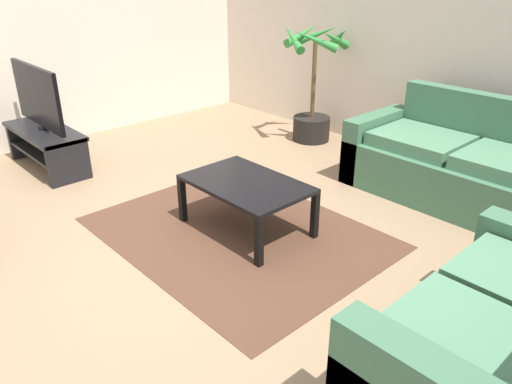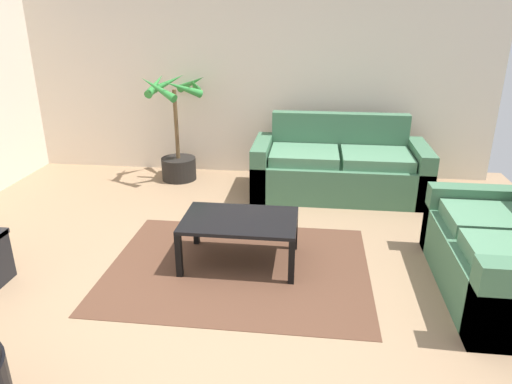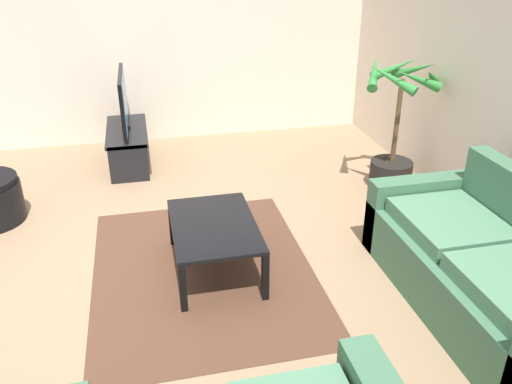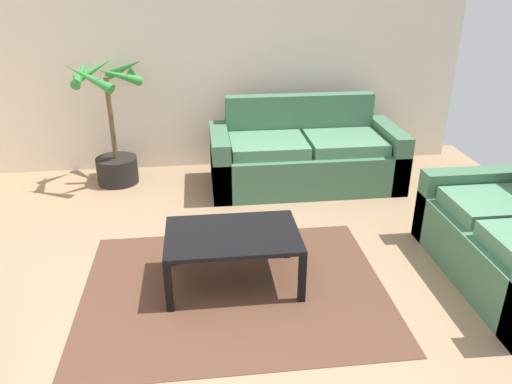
# 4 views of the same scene
# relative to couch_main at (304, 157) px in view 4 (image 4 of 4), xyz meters

# --- Properties ---
(ground_plane) EXTENTS (6.60, 6.60, 0.00)m
(ground_plane) POSITION_rel_couch_main_xyz_m (-1.08, -2.28, -0.30)
(ground_plane) COLOR #937556
(wall_back) EXTENTS (6.00, 0.06, 2.70)m
(wall_back) POSITION_rel_couch_main_xyz_m (-1.08, 0.72, 1.05)
(wall_back) COLOR beige
(wall_back) RESTS_ON ground
(couch_main) EXTENTS (1.99, 0.90, 0.90)m
(couch_main) POSITION_rel_couch_main_xyz_m (0.00, 0.00, 0.00)
(couch_main) COLOR #3F6B4C
(couch_main) RESTS_ON ground
(coffee_table) EXTENTS (0.97, 0.64, 0.41)m
(coffee_table) POSITION_rel_couch_main_xyz_m (-0.91, -1.77, 0.06)
(coffee_table) COLOR black
(coffee_table) RESTS_ON ground
(area_rug) EXTENTS (2.20, 1.70, 0.01)m
(area_rug) POSITION_rel_couch_main_xyz_m (-0.91, -1.87, -0.30)
(area_rug) COLOR #513323
(area_rug) RESTS_ON ground
(potted_palm) EXTENTS (0.79, 0.82, 1.35)m
(potted_palm) POSITION_rel_couch_main_xyz_m (-2.01, 0.27, 0.22)
(potted_palm) COLOR black
(potted_palm) RESTS_ON ground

